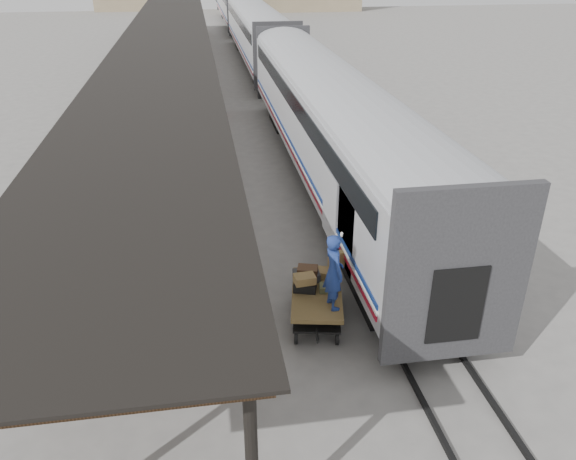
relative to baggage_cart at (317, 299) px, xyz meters
The scene contains 9 objects.
ground 1.68m from the baggage_cart, 123.12° to the left, with size 160.00×160.00×0.00m, color slate.
train 35.23m from the baggage_cart, 86.17° to the left, with size 3.45×76.01×4.01m.
canopy 25.87m from the baggage_cart, 99.53° to the left, with size 4.90×64.30×4.15m.
rails 35.38m from the baggage_cart, 86.19° to the left, with size 1.54×150.00×0.12m.
baggage_cart is the anchor object (origin of this frame).
suitcase_stack 0.56m from the baggage_cart, 98.03° to the left, with size 1.35×1.15×0.45m.
luggage_tug 20.49m from the baggage_cart, 95.26° to the left, with size 1.22×1.52×1.17m.
porter 1.37m from the baggage_cart, 68.96° to the right, with size 0.70×0.46×1.93m, color navy.
pedestrian 16.02m from the baggage_cart, 104.77° to the left, with size 1.09×0.45×1.86m, color black.
Camera 1 is at (-1.75, -12.96, 8.67)m, focal length 35.00 mm.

